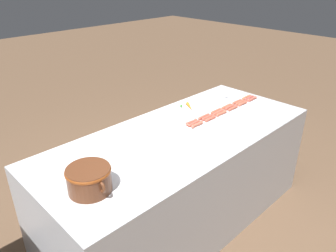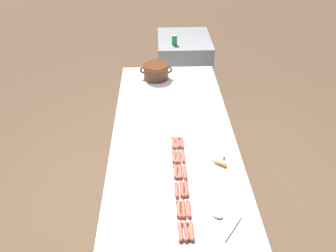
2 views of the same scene
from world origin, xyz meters
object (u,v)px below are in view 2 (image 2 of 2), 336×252
(hot_dog_12, at_px, (191,231))
(hot_dog_11, at_px, (178,142))
(hot_dog_0, at_px, (180,232))
(hot_dog_2, at_px, (177,190))
(hot_dog_10, at_px, (179,157))
(hot_dog_17, at_px, (182,143))
(hot_dog_7, at_px, (183,209))
(hot_dog_9, at_px, (180,172))
(hot_dog_15, at_px, (185,172))
(serving_spoon, at_px, (223,220))
(hot_dog_3, at_px, (176,172))
(hot_dog_13, at_px, (189,209))
(hot_dog_14, at_px, (186,189))
(hot_dog_16, at_px, (183,156))
(hot_dog_5, at_px, (173,143))
(hot_dog_6, at_px, (186,232))
(soda_can, at_px, (174,40))
(hot_dog_8, at_px, (182,190))
(bean_pot, at_px, (156,70))
(back_cabinet, at_px, (183,71))
(hot_dog_1, at_px, (179,209))
(hot_dog_4, at_px, (174,157))
(carrot, at_px, (216,162))

(hot_dog_12, bearing_deg, hot_dog_11, 92.16)
(hot_dog_0, height_order, hot_dog_2, same)
(hot_dog_10, bearing_deg, hot_dog_17, 79.07)
(hot_dog_7, xyz_separation_m, hot_dog_9, (0.00, 0.35, 0.00))
(hot_dog_0, bearing_deg, hot_dog_15, 82.61)
(hot_dog_7, xyz_separation_m, serving_spoon, (0.24, -0.09, -0.01))
(hot_dog_3, distance_m, hot_dog_13, 0.35)
(hot_dog_2, bearing_deg, hot_dog_17, 82.35)
(hot_dog_13, relative_size, hot_dog_14, 1.00)
(hot_dog_16, bearing_deg, hot_dog_2, -101.18)
(hot_dog_5, relative_size, hot_dog_6, 1.00)
(hot_dog_9, xyz_separation_m, soda_can, (0.08, 2.30, 0.10))
(hot_dog_6, xyz_separation_m, hot_dog_13, (0.03, 0.18, 0.00))
(hot_dog_8, distance_m, hot_dog_13, 0.17)
(bean_pot, bearing_deg, hot_dog_11, -81.84)
(bean_pot, bearing_deg, hot_dog_16, -81.54)
(hot_dog_6, xyz_separation_m, hot_dog_15, (0.03, 0.52, 0.00))
(hot_dog_12, relative_size, bean_pot, 0.43)
(hot_dog_7, bearing_deg, soda_can, 88.29)
(back_cabinet, xyz_separation_m, hot_dog_15, (-0.19, -2.54, 0.45))
(hot_dog_1, distance_m, hot_dog_10, 0.52)
(back_cabinet, xyz_separation_m, hot_dog_4, (-0.26, -2.36, 0.45))
(carrot, bearing_deg, hot_dog_10, 166.49)
(hot_dog_9, distance_m, serving_spoon, 0.50)
(hot_dog_6, xyz_separation_m, hot_dog_7, (-0.00, 0.17, 0.00))
(hot_dog_1, bearing_deg, hot_dog_7, -2.53)
(hot_dog_4, relative_size, soda_can, 1.20)
(hot_dog_1, xyz_separation_m, hot_dog_13, (0.07, 0.00, 0.00))
(hot_dog_9, height_order, soda_can, soda_can)
(hot_dog_2, height_order, hot_dog_9, same)
(hot_dog_0, bearing_deg, hot_dog_14, 79.47)
(hot_dog_11, height_order, soda_can, soda_can)
(hot_dog_6, relative_size, hot_dog_14, 1.00)
(hot_dog_8, relative_size, hot_dog_10, 1.00)
(hot_dog_5, relative_size, hot_dog_7, 1.00)
(hot_dog_7, bearing_deg, hot_dog_2, 101.33)
(hot_dog_4, xyz_separation_m, carrot, (0.32, -0.07, 0.00))
(hot_dog_5, relative_size, hot_dog_15, 1.00)
(hot_dog_0, height_order, hot_dog_15, same)
(hot_dog_13, xyz_separation_m, soda_can, (0.05, 2.65, 0.10))
(hot_dog_14, bearing_deg, hot_dog_15, 89.41)
(hot_dog_12, height_order, hot_dog_15, same)
(bean_pot, bearing_deg, hot_dog_9, -83.76)
(hot_dog_16, relative_size, serving_spoon, 0.63)
(hot_dog_7, height_order, hot_dog_14, same)
(hot_dog_15, bearing_deg, hot_dog_11, 95.21)
(hot_dog_3, xyz_separation_m, hot_dog_12, (0.07, -0.52, 0.00))
(hot_dog_5, bearing_deg, hot_dog_0, -90.03)
(hot_dog_11, relative_size, soda_can, 1.20)
(hot_dog_9, bearing_deg, hot_dog_1, -95.44)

